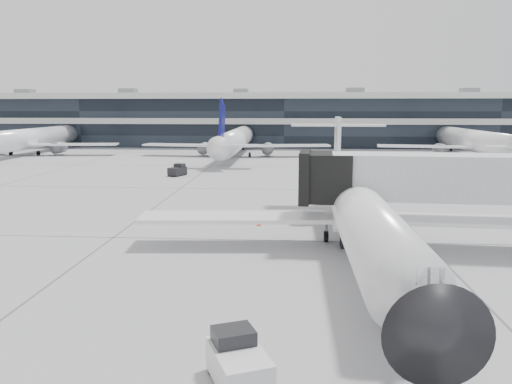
# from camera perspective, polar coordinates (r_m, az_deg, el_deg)

# --- Properties ---
(ground) EXTENTS (220.00, 220.00, 0.00)m
(ground) POSITION_cam_1_polar(r_m,az_deg,el_deg) (32.01, 1.18, -5.54)
(ground) COLOR gray
(ground) RESTS_ON ground
(terminal) EXTENTS (170.00, 22.00, 10.00)m
(terminal) POSITION_cam_1_polar(r_m,az_deg,el_deg) (112.90, 3.32, 7.98)
(terminal) COLOR black
(terminal) RESTS_ON ground
(bg_jet_left) EXTENTS (32.00, 40.00, 9.60)m
(bg_jet_left) POSITION_cam_1_polar(r_m,az_deg,el_deg) (98.01, -24.36, 3.94)
(bg_jet_left) COLOR white
(bg_jet_left) RESTS_ON ground
(bg_jet_center) EXTENTS (32.00, 40.00, 9.60)m
(bg_jet_center) POSITION_cam_1_polar(r_m,az_deg,el_deg) (86.78, -2.27, 4.16)
(bg_jet_center) COLOR white
(bg_jet_center) RESTS_ON ground
(bg_jet_right) EXTENTS (32.00, 40.00, 9.60)m
(bg_jet_right) POSITION_cam_1_polar(r_m,az_deg,el_deg) (91.48, 23.55, 3.64)
(bg_jet_right) COLOR white
(bg_jet_right) RESTS_ON ground
(regional_jet) EXTENTS (26.33, 32.71, 7.58)m
(regional_jet) POSITION_cam_1_polar(r_m,az_deg,el_deg) (30.39, 11.35, -1.55)
(regional_jet) COLOR white
(regional_jet) RESTS_ON ground
(jet_bridge) EXTENTS (18.37, 4.66, 5.90)m
(jet_bridge) POSITION_cam_1_polar(r_m,az_deg,el_deg) (31.53, 23.71, 1.37)
(jet_bridge) COLOR silver
(jet_bridge) RESTS_ON ground
(ramp_worker) EXTENTS (0.66, 0.46, 1.72)m
(ramp_worker) POSITION_cam_1_polar(r_m,az_deg,el_deg) (23.06, 16.74, -9.88)
(ramp_worker) COLOR #FDFF1A
(ramp_worker) RESTS_ON ground
(baggage_tug) EXTENTS (2.35, 2.89, 1.59)m
(baggage_tug) POSITION_cam_1_polar(r_m,az_deg,el_deg) (16.13, -2.06, -18.87)
(baggage_tug) COLOR silver
(baggage_tug) RESTS_ON ground
(traffic_cone) EXTENTS (0.44, 0.44, 0.51)m
(traffic_cone) POSITION_cam_1_polar(r_m,az_deg,el_deg) (35.86, 0.34, -3.47)
(traffic_cone) COLOR #F24A0C
(traffic_cone) RESTS_ON ground
(far_tug) EXTENTS (2.15, 2.66, 1.47)m
(far_tug) POSITION_cam_1_polar(r_m,az_deg,el_deg) (62.34, -8.94, 2.46)
(far_tug) COLOR black
(far_tug) RESTS_ON ground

